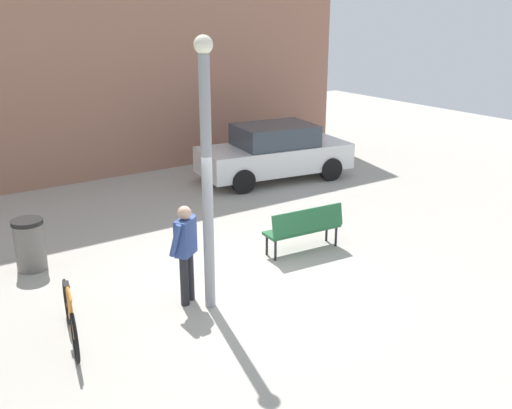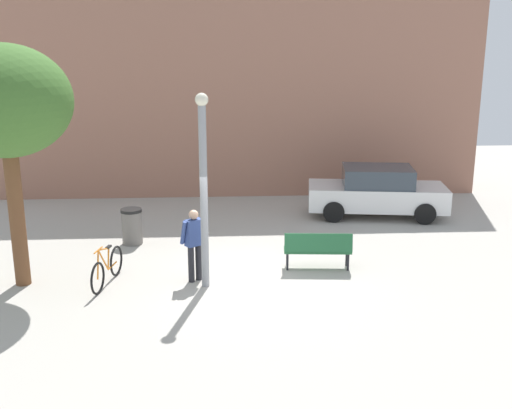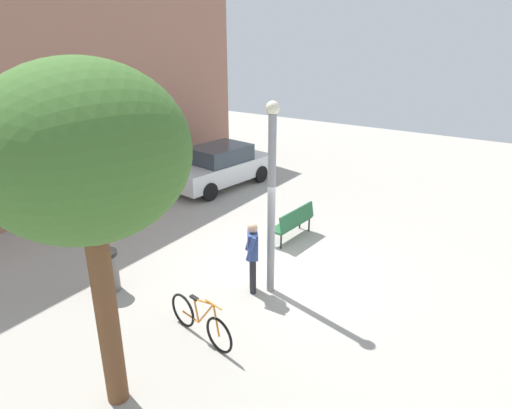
{
  "view_description": "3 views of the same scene",
  "coord_description": "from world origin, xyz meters",
  "px_view_note": "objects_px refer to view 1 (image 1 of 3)",
  "views": [
    {
      "loc": [
        -5.09,
        -7.74,
        4.63
      ],
      "look_at": [
        0.78,
        0.88,
        1.1
      ],
      "focal_mm": 41.22,
      "sensor_mm": 36.0,
      "label": 1
    },
    {
      "loc": [
        -0.53,
        -13.06,
        5.27
      ],
      "look_at": [
        0.31,
        1.12,
        1.49
      ],
      "focal_mm": 43.04,
      "sensor_mm": 36.0,
      "label": 2
    },
    {
      "loc": [
        -8.48,
        -4.86,
        5.55
      ],
      "look_at": [
        0.2,
        0.85,
        1.5
      ],
      "focal_mm": 31.64,
      "sensor_mm": 36.0,
      "label": 3
    }
  ],
  "objects_px": {
    "park_bench": "(305,226)",
    "parked_car_white": "(275,152)",
    "person_by_lamppost": "(186,248)",
    "bicycle_orange": "(70,317)",
    "trash_bin": "(30,245)",
    "lamppost": "(207,167)"
  },
  "relations": [
    {
      "from": "bicycle_orange",
      "to": "trash_bin",
      "type": "distance_m",
      "value": 2.88
    },
    {
      "from": "park_bench",
      "to": "bicycle_orange",
      "type": "xyz_separation_m",
      "value": [
        -4.84,
        -0.67,
        -0.16
      ]
    },
    {
      "from": "lamppost",
      "to": "trash_bin",
      "type": "height_order",
      "value": "lamppost"
    },
    {
      "from": "lamppost",
      "to": "parked_car_white",
      "type": "bearing_deg",
      "value": 46.1
    },
    {
      "from": "person_by_lamppost",
      "to": "bicycle_orange",
      "type": "height_order",
      "value": "person_by_lamppost"
    },
    {
      "from": "park_bench",
      "to": "parked_car_white",
      "type": "bearing_deg",
      "value": 60.63
    },
    {
      "from": "trash_bin",
      "to": "person_by_lamppost",
      "type": "bearing_deg",
      "value": -57.17
    },
    {
      "from": "parked_car_white",
      "to": "trash_bin",
      "type": "xyz_separation_m",
      "value": [
        -7.22,
        -2.33,
        -0.29
      ]
    },
    {
      "from": "parked_car_white",
      "to": "trash_bin",
      "type": "distance_m",
      "value": 7.6
    },
    {
      "from": "park_bench",
      "to": "trash_bin",
      "type": "height_order",
      "value": "trash_bin"
    },
    {
      "from": "person_by_lamppost",
      "to": "park_bench",
      "type": "distance_m",
      "value": 2.98
    },
    {
      "from": "person_by_lamppost",
      "to": "parked_car_white",
      "type": "xyz_separation_m",
      "value": [
        5.45,
        5.08,
        -0.19
      ]
    },
    {
      "from": "trash_bin",
      "to": "parked_car_white",
      "type": "bearing_deg",
      "value": 17.84
    },
    {
      "from": "person_by_lamppost",
      "to": "trash_bin",
      "type": "height_order",
      "value": "person_by_lamppost"
    },
    {
      "from": "lamppost",
      "to": "parked_car_white",
      "type": "xyz_separation_m",
      "value": [
        5.2,
        5.4,
        -1.57
      ]
    },
    {
      "from": "person_by_lamppost",
      "to": "bicycle_orange",
      "type": "distance_m",
      "value": 2.04
    },
    {
      "from": "person_by_lamppost",
      "to": "park_bench",
      "type": "height_order",
      "value": "person_by_lamppost"
    },
    {
      "from": "person_by_lamppost",
      "to": "parked_car_white",
      "type": "height_order",
      "value": "person_by_lamppost"
    },
    {
      "from": "bicycle_orange",
      "to": "parked_car_white",
      "type": "height_order",
      "value": "parked_car_white"
    },
    {
      "from": "person_by_lamppost",
      "to": "parked_car_white",
      "type": "bearing_deg",
      "value": 43.03
    },
    {
      "from": "person_by_lamppost",
      "to": "trash_bin",
      "type": "xyz_separation_m",
      "value": [
        -1.78,
        2.76,
        -0.48
      ]
    },
    {
      "from": "lamppost",
      "to": "park_bench",
      "type": "relative_size",
      "value": 2.61
    }
  ]
}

